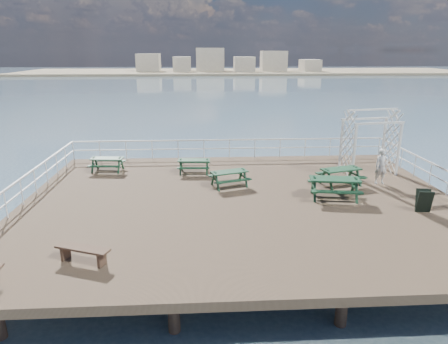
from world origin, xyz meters
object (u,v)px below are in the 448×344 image
at_px(picnic_table_a, 107,161).
at_px(flat_bench_near, 83,251).
at_px(picnic_table_b, 194,163).
at_px(trellis_arbor, 370,145).
at_px(picnic_table_c, 341,173).
at_px(picnic_table_e, 335,184).
at_px(person, 381,167).
at_px(picnic_table_d, 229,175).

relative_size(picnic_table_a, flat_bench_near, 1.02).
bearing_deg(picnic_table_b, trellis_arbor, -0.23).
relative_size(picnic_table_c, trellis_arbor, 0.66).
height_order(picnic_table_b, picnic_table_e, picnic_table_e).
bearing_deg(person, trellis_arbor, 84.76).
height_order(flat_bench_near, person, person).
relative_size(picnic_table_e, trellis_arbor, 0.69).
height_order(picnic_table_d, trellis_arbor, trellis_arbor).
relative_size(picnic_table_d, flat_bench_near, 1.16).
relative_size(picnic_table_a, picnic_table_b, 1.04).
bearing_deg(person, flat_bench_near, -153.14).
xyz_separation_m(picnic_table_d, flat_bench_near, (-4.76, -6.63, -0.15)).
relative_size(picnic_table_a, picnic_table_c, 0.81).
distance_m(flat_bench_near, person, 13.51).
relative_size(picnic_table_b, picnic_table_e, 0.74).
distance_m(picnic_table_d, picnic_table_e, 4.65).
xyz_separation_m(picnic_table_c, picnic_table_d, (-5.14, 0.12, -0.05)).
height_order(picnic_table_a, picnic_table_d, picnic_table_d).
distance_m(picnic_table_d, flat_bench_near, 8.16).
distance_m(picnic_table_a, trellis_arbor, 13.31).
bearing_deg(picnic_table_c, flat_bench_near, -162.54).
distance_m(picnic_table_c, picnic_table_e, 1.90).
height_order(picnic_table_a, picnic_table_e, picnic_table_e).
bearing_deg(picnic_table_a, person, -6.29).
xyz_separation_m(picnic_table_c, picnic_table_e, (-0.86, -1.69, 0.06)).
xyz_separation_m(picnic_table_a, picnic_table_c, (11.24, -2.86, 0.06)).
bearing_deg(person, picnic_table_c, 179.46).
xyz_separation_m(flat_bench_near, person, (11.80, 6.56, 0.47)).
xyz_separation_m(picnic_table_b, picnic_table_d, (1.64, -2.18, 0.02)).
bearing_deg(picnic_table_c, person, -14.16).
distance_m(picnic_table_a, person, 13.44).
bearing_deg(trellis_arbor, picnic_table_c, -147.23).
bearing_deg(person, picnic_table_e, -149.85).
bearing_deg(picnic_table_e, person, 41.10).
bearing_deg(flat_bench_near, picnic_table_e, 49.34).
height_order(picnic_table_e, flat_bench_near, picnic_table_e).
distance_m(picnic_table_a, flat_bench_near, 9.47).
distance_m(picnic_table_c, flat_bench_near, 11.85).
bearing_deg(picnic_table_a, flat_bench_near, -76.07).
distance_m(picnic_table_a, picnic_table_b, 4.50).
relative_size(picnic_table_e, flat_bench_near, 1.32).
height_order(picnic_table_d, person, person).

